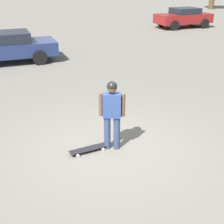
% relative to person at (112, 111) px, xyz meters
% --- Properties ---
extents(ground_plane, '(220.00, 220.00, 0.00)m').
position_rel_person_xyz_m(ground_plane, '(0.00, 0.00, -0.92)').
color(ground_plane, gray).
extents(person, '(0.55, 0.29, 1.59)m').
position_rel_person_xyz_m(person, '(0.00, 0.00, 0.00)').
color(person, '#38476B').
rests_on(person, ground_plane).
extents(skateboard, '(0.78, 0.76, 0.08)m').
position_rel_person_xyz_m(skateboard, '(0.44, 0.31, -0.85)').
color(skateboard, '#232328').
rests_on(skateboard, ground_plane).
extents(car_parked_near, '(4.59, 4.15, 1.34)m').
position_rel_person_xyz_m(car_parked_near, '(6.72, -5.71, -0.21)').
color(car_parked_near, navy).
rests_on(car_parked_near, ground_plane).
extents(car_parked_far, '(4.25, 3.92, 1.40)m').
position_rel_person_xyz_m(car_parked_far, '(0.22, -18.19, -0.17)').
color(car_parked_far, maroon).
rests_on(car_parked_far, ground_plane).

